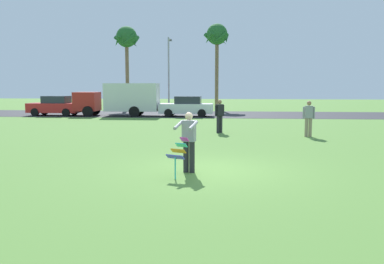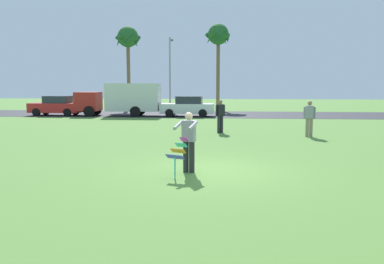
% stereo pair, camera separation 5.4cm
% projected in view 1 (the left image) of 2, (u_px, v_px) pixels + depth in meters
% --- Properties ---
extents(ground_plane, '(120.00, 120.00, 0.00)m').
position_uv_depth(ground_plane, '(209.00, 170.00, 11.81)').
color(ground_plane, '#568438').
extents(road_strip, '(120.00, 8.00, 0.01)m').
position_uv_depth(road_strip, '(221.00, 114.00, 34.10)').
color(road_strip, '#2D2D33').
rests_on(road_strip, ground).
extents(person_kite_flyer, '(0.67, 0.74, 1.73)m').
position_uv_depth(person_kite_flyer, '(189.00, 140.00, 11.40)').
color(person_kite_flyer, '#26262B').
rests_on(person_kite_flyer, ground).
extents(kite_held, '(0.59, 0.72, 1.08)m').
position_uv_depth(kite_held, '(178.00, 152.00, 10.74)').
color(kite_held, '#D83399').
rests_on(kite_held, ground).
extents(parked_car_red, '(4.24, 1.91, 1.60)m').
position_uv_depth(parked_car_red, '(55.00, 106.00, 32.79)').
color(parked_car_red, red).
rests_on(parked_car_red, ground).
extents(parked_truck_red_cab, '(6.73, 2.20, 2.62)m').
position_uv_depth(parked_truck_red_cab, '(122.00, 98.00, 32.24)').
color(parked_truck_red_cab, '#B2231E').
rests_on(parked_truck_red_cab, ground).
extents(parked_car_white, '(4.23, 1.89, 1.60)m').
position_uv_depth(parked_car_white, '(187.00, 107.00, 31.87)').
color(parked_car_white, white).
rests_on(parked_car_white, ground).
extents(palm_tree_left_near, '(2.58, 2.71, 8.37)m').
position_uv_depth(palm_tree_left_near, '(127.00, 40.00, 40.60)').
color(palm_tree_left_near, brown).
rests_on(palm_tree_left_near, ground).
extents(palm_tree_right_near, '(2.58, 2.71, 8.61)m').
position_uv_depth(palm_tree_right_near, '(217.00, 38.00, 40.46)').
color(palm_tree_right_near, brown).
rests_on(palm_tree_right_near, ground).
extents(streetlight_pole, '(0.24, 1.65, 7.00)m').
position_uv_depth(streetlight_pole, '(169.00, 69.00, 38.60)').
color(streetlight_pole, '#9E9EA3').
rests_on(streetlight_pole, ground).
extents(person_walker_near, '(0.57, 0.24, 1.73)m').
position_uv_depth(person_walker_near, '(309.00, 118.00, 19.35)').
color(person_walker_near, gray).
rests_on(person_walker_near, ground).
extents(person_walker_far, '(0.48, 0.39, 1.73)m').
position_uv_depth(person_walker_far, '(220.00, 115.00, 20.90)').
color(person_walker_far, '#26262B').
rests_on(person_walker_far, ground).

